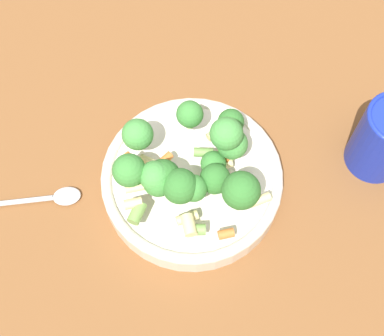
{
  "coord_description": "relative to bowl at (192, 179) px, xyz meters",
  "views": [
    {
      "loc": [
        0.28,
        -0.01,
        0.64
      ],
      "look_at": [
        0.0,
        0.0,
        0.06
      ],
      "focal_mm": 50.0,
      "sensor_mm": 36.0,
      "label": 1
    }
  ],
  "objects": [
    {
      "name": "spoon",
      "position": [
        0.01,
        -0.2,
        -0.02
      ],
      "size": [
        0.03,
        0.17,
        0.01
      ],
      "rotation": [
        0.0,
        0.0,
        7.93
      ],
      "color": "silver",
      "rests_on": "ground_plane"
    },
    {
      "name": "bowl",
      "position": [
        0.0,
        0.0,
        0.0
      ],
      "size": [
        0.23,
        0.23,
        0.04
      ],
      "color": "silver",
      "rests_on": "ground_plane"
    },
    {
      "name": "ground_plane",
      "position": [
        0.0,
        0.0,
        -0.02
      ],
      "size": [
        3.0,
        3.0,
        0.0
      ],
      "primitive_type": "plane",
      "color": "brown"
    },
    {
      "name": "pasta_salad",
      "position": [
        0.01,
        -0.0,
        0.07
      ],
      "size": [
        0.17,
        0.19,
        0.09
      ],
      "color": "#8CB766",
      "rests_on": "bowl"
    }
  ]
}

